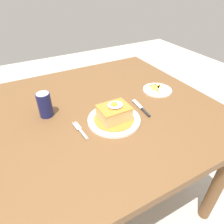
{
  "coord_description": "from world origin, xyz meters",
  "views": [
    {
      "loc": [
        -0.36,
        -0.8,
        1.34
      ],
      "look_at": [
        0.01,
        -0.11,
        0.79
      ],
      "focal_mm": 32.29,
      "sensor_mm": 36.0,
      "label": 1
    }
  ],
  "objects_px": {
    "main_plate": "(114,119)",
    "soda_can": "(45,105)",
    "fork": "(82,132)",
    "knife": "(143,110)",
    "side_plate_fries": "(157,90)"
  },
  "relations": [
    {
      "from": "fork",
      "to": "knife",
      "type": "distance_m",
      "value": 0.34
    },
    {
      "from": "fork",
      "to": "knife",
      "type": "bearing_deg",
      "value": 1.47
    },
    {
      "from": "main_plate",
      "to": "side_plate_fries",
      "type": "bearing_deg",
      "value": 19.91
    },
    {
      "from": "soda_can",
      "to": "main_plate",
      "type": "bearing_deg",
      "value": -36.67
    },
    {
      "from": "soda_can",
      "to": "side_plate_fries",
      "type": "distance_m",
      "value": 0.64
    },
    {
      "from": "side_plate_fries",
      "to": "knife",
      "type": "bearing_deg",
      "value": -146.65
    },
    {
      "from": "knife",
      "to": "fork",
      "type": "bearing_deg",
      "value": -178.53
    },
    {
      "from": "main_plate",
      "to": "knife",
      "type": "relative_size",
      "value": 1.51
    },
    {
      "from": "fork",
      "to": "soda_can",
      "type": "height_order",
      "value": "soda_can"
    },
    {
      "from": "side_plate_fries",
      "to": "main_plate",
      "type": "bearing_deg",
      "value": -160.09
    },
    {
      "from": "fork",
      "to": "soda_can",
      "type": "bearing_deg",
      "value": 116.39
    },
    {
      "from": "knife",
      "to": "soda_can",
      "type": "bearing_deg",
      "value": 156.05
    },
    {
      "from": "fork",
      "to": "soda_can",
      "type": "distance_m",
      "value": 0.23
    },
    {
      "from": "main_plate",
      "to": "soda_can",
      "type": "bearing_deg",
      "value": 143.33
    },
    {
      "from": "main_plate",
      "to": "soda_can",
      "type": "xyz_separation_m",
      "value": [
        -0.27,
        0.2,
        0.05
      ]
    }
  ]
}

